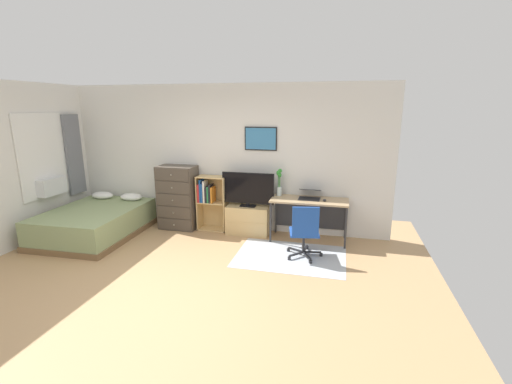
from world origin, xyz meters
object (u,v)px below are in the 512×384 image
at_px(dresser, 178,197).
at_px(tv_stand, 248,220).
at_px(bed, 96,222).
at_px(television, 248,189).
at_px(laptop, 310,195).
at_px(office_chair, 305,230).
at_px(bookshelf, 210,199).
at_px(computer_mouse, 325,200).
at_px(desk, 310,206).
at_px(bamboo_vase, 279,181).

bearing_deg(dresser, tv_stand, 0.62).
xyz_separation_m(bed, television, (2.67, 0.75, 0.58)).
distance_m(television, laptop, 1.11).
xyz_separation_m(television, office_chair, (1.12, -0.85, -0.38)).
relative_size(bookshelf, television, 1.08).
height_order(bookshelf, computer_mouse, bookshelf).
distance_m(bed, desk, 3.87).
height_order(bookshelf, laptop, bookshelf).
distance_m(tv_stand, television, 0.58).
distance_m(bed, bamboo_vase, 3.41).
relative_size(tv_stand, bamboo_vase, 1.61).
xyz_separation_m(office_chair, computer_mouse, (0.25, 0.74, 0.30)).
distance_m(bookshelf, desk, 1.87).
height_order(tv_stand, bamboo_vase, bamboo_vase).
height_order(desk, computer_mouse, computer_mouse).
distance_m(bookshelf, television, 0.80).
relative_size(bed, television, 2.07).
relative_size(bed, bookshelf, 1.91).
height_order(desk, bamboo_vase, bamboo_vase).
bearing_deg(dresser, bed, -149.45).
bearing_deg(desk, laptop, 108.35).
relative_size(office_chair, bamboo_vase, 1.77).
height_order(laptop, computer_mouse, laptop).
bearing_deg(television, desk, 1.11).
height_order(dresser, bamboo_vase, bamboo_vase).
distance_m(dresser, computer_mouse, 2.76).
relative_size(bookshelf, desk, 0.78).
height_order(dresser, computer_mouse, dresser).
distance_m(bookshelf, office_chair, 2.10).
bearing_deg(dresser, laptop, 0.67).
bearing_deg(bookshelf, bed, -156.69).
xyz_separation_m(computer_mouse, bamboo_vase, (-0.82, 0.20, 0.25)).
height_order(dresser, laptop, dresser).
bearing_deg(office_chair, desk, 79.80).
bearing_deg(office_chair, tv_stand, 131.35).
bearing_deg(computer_mouse, laptop, 151.79).
bearing_deg(bookshelf, bamboo_vase, 0.91).
distance_m(dresser, desk, 2.50).
xyz_separation_m(bookshelf, television, (0.76, -0.07, 0.24)).
height_order(bookshelf, desk, bookshelf).
distance_m(bed, laptop, 3.89).
bearing_deg(dresser, office_chair, -18.84).
bearing_deg(desk, bamboo_vase, 172.57).
height_order(tv_stand, television, television).
height_order(dresser, television, dresser).
bearing_deg(television, dresser, 179.70).
relative_size(bookshelf, laptop, 2.57).
bearing_deg(television, laptop, 1.90).
xyz_separation_m(dresser, tv_stand, (1.39, 0.02, -0.34)).
xyz_separation_m(desk, laptop, (-0.00, 0.02, 0.20)).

